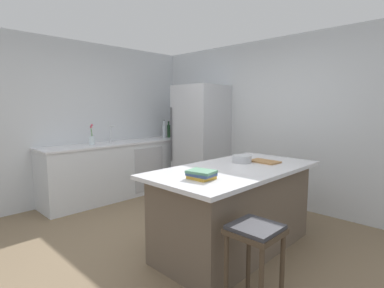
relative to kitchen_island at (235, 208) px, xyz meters
The scene contains 16 objects.
ground_plane 0.83m from the kitchen_island, 135.12° to the right, with size 7.20×7.20×0.00m, color #7A664C.
wall_rear 2.01m from the kitchen_island, 105.48° to the left, with size 6.00×0.10×2.60m, color silver.
wall_left 3.10m from the kitchen_island, behind, with size 0.10×6.00×2.60m, color silver.
counter_run_left 2.60m from the kitchen_island, behind, with size 0.63×2.76×0.94m.
kitchen_island is the anchor object (origin of this frame).
refrigerator 2.25m from the kitchen_island, 142.34° to the left, with size 0.80×0.78×1.92m.
bar_stool 1.00m from the kitchen_island, 45.21° to the right, with size 0.36×0.36×0.68m.
sink_faucet 2.71m from the kitchen_island, behind, with size 0.15×0.05×0.30m.
flower_vase 2.68m from the kitchen_island, behind, with size 0.08×0.08×0.33m.
hot_sauce_bottle 3.11m from the kitchen_island, 150.33° to the left, with size 0.05×0.05×0.19m.
olive_oil_bottle 2.97m from the kitchen_island, 151.01° to the left, with size 0.06×0.06×0.29m.
wine_bottle 2.97m from the kitchen_island, 152.95° to the left, with size 0.06×0.06×0.32m.
soda_bottle 2.97m from the kitchen_island, 154.74° to the left, with size 0.06×0.06×0.35m.
cookbook_stack 0.79m from the kitchen_island, 83.12° to the right, with size 0.27×0.23×0.08m.
mixing_bowl 0.58m from the kitchen_island, 112.67° to the left, with size 0.22×0.22×0.08m.
cutting_board 0.67m from the kitchen_island, 83.18° to the left, with size 0.34×0.24×0.02m.
Camera 1 is at (2.32, -2.05, 1.55)m, focal length 27.71 mm.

